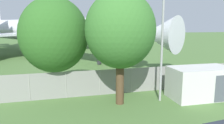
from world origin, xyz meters
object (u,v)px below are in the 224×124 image
at_px(airplane, 43,31).
at_px(portable_cabin, 201,83).
at_px(tree_left_of_cabin, 120,30).
at_px(tree_near_hangar, 54,35).

relative_size(airplane, portable_cabin, 9.18).
bearing_deg(tree_left_of_cabin, portable_cabin, -3.48).
height_order(portable_cabin, tree_left_of_cabin, tree_left_of_cabin).
distance_m(airplane, tree_left_of_cabin, 26.35).
distance_m(airplane, portable_cabin, 28.86).
height_order(airplane, portable_cabin, airplane).
bearing_deg(airplane, portable_cabin, -9.44).
relative_size(portable_cabin, tree_near_hangar, 0.62).
distance_m(airplane, tree_near_hangar, 22.90).
distance_m(tree_near_hangar, tree_left_of_cabin, 5.05).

